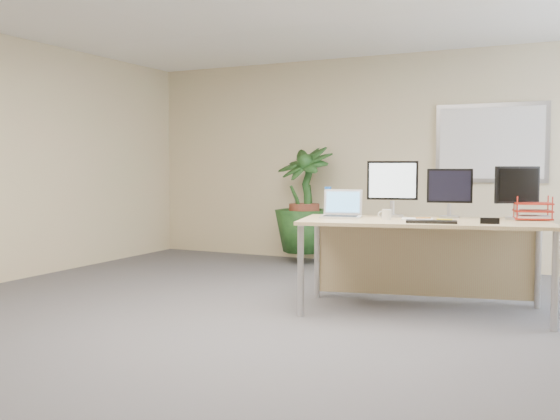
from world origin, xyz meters
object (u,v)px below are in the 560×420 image
at_px(laptop, 342,211).
at_px(desk, 423,238).
at_px(floor_plant, 304,206).
at_px(monitor_right, 450,190).
at_px(monitor_left, 392,185).

bearing_deg(laptop, desk, 12.97).
relative_size(floor_plant, laptop, 3.68).
distance_m(desk, monitor_right, 0.51).
bearing_deg(monitor_right, laptop, -157.02).
bearing_deg(laptop, monitor_left, 34.29).
height_order(monitor_left, monitor_right, monitor_left).
distance_m(monitor_right, laptop, 0.98).
bearing_deg(laptop, floor_plant, 121.14).
relative_size(desk, floor_plant, 1.49).
distance_m(floor_plant, monitor_right, 2.83).
bearing_deg(floor_plant, monitor_right, -39.01).
distance_m(desk, monitor_left, 0.57).
xyz_separation_m(floor_plant, monitor_right, (2.19, -1.77, 0.31)).
bearing_deg(monitor_right, floor_plant, 140.99).
distance_m(desk, laptop, 0.76).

